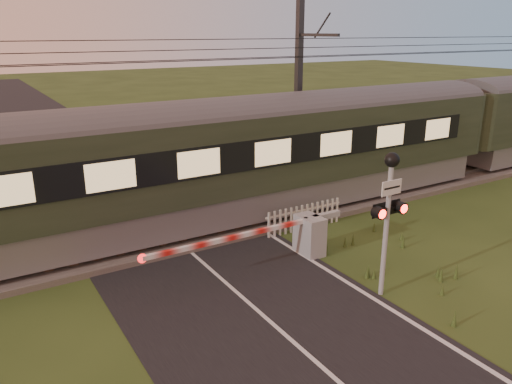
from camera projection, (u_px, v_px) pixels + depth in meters
ground at (282, 333)px, 11.00m from camera, size 160.00×160.00×0.00m
road at (289, 337)px, 10.81m from camera, size 6.00×140.00×0.03m
track_bed at (170, 233)px, 16.26m from camera, size 140.00×3.40×0.39m
overhead_wires at (160, 53)px, 14.52m from camera, size 120.00×0.62×0.62m
train at (458, 126)px, 22.45m from camera, size 42.67×2.94×3.98m
boom_gate at (303, 235)px, 14.60m from camera, size 6.27×0.91×1.21m
crossing_signal at (389, 200)px, 11.84m from camera, size 0.94×0.37×3.67m
picket_fence at (304, 217)px, 16.58m from camera, size 3.01×0.07×0.88m
catenary_mast at (299, 91)px, 20.15m from camera, size 0.24×2.47×7.76m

